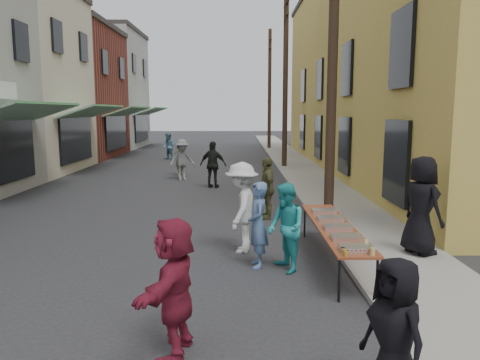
{
  "coord_description": "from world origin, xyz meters",
  "views": [
    {
      "loc": [
        1.89,
        -9.19,
        2.93
      ],
      "look_at": [
        1.94,
        1.79,
        1.3
      ],
      "focal_mm": 35.0,
      "sensor_mm": 36.0,
      "label": 1
    }
  ],
  "objects_px": {
    "utility_pole_near": "(333,48)",
    "server": "(421,205)",
    "catering_tray_sausage": "(355,248)",
    "guest_front_c": "(286,228)",
    "utility_pole_mid": "(285,80)",
    "serving_table": "(334,227)",
    "guest_front_a": "(395,336)",
    "utility_pole_far": "(270,90)"
  },
  "relations": [
    {
      "from": "utility_pole_mid",
      "to": "guest_front_a",
      "type": "height_order",
      "value": "utility_pole_mid"
    },
    {
      "from": "server",
      "to": "serving_table",
      "type": "bearing_deg",
      "value": 76.5
    },
    {
      "from": "utility_pole_near",
      "to": "guest_front_a",
      "type": "relative_size",
      "value": 5.78
    },
    {
      "from": "serving_table",
      "to": "guest_front_c",
      "type": "relative_size",
      "value": 2.44
    },
    {
      "from": "utility_pole_mid",
      "to": "catering_tray_sausage",
      "type": "xyz_separation_m",
      "value": [
        -0.57,
        -17.1,
        -3.71
      ]
    },
    {
      "from": "utility_pole_mid",
      "to": "guest_front_c",
      "type": "xyz_separation_m",
      "value": [
        -1.54,
        -15.9,
        -3.68
      ]
    },
    {
      "from": "utility_pole_far",
      "to": "serving_table",
      "type": "distance_m",
      "value": 27.71
    },
    {
      "from": "utility_pole_far",
      "to": "serving_table",
      "type": "bearing_deg",
      "value": -91.18
    },
    {
      "from": "utility_pole_far",
      "to": "catering_tray_sausage",
      "type": "xyz_separation_m",
      "value": [
        -0.57,
        -29.1,
        -3.71
      ]
    },
    {
      "from": "catering_tray_sausage",
      "to": "guest_front_c",
      "type": "bearing_deg",
      "value": 129.11
    },
    {
      "from": "guest_front_a",
      "to": "server",
      "type": "distance_m",
      "value": 5.26
    },
    {
      "from": "catering_tray_sausage",
      "to": "guest_front_a",
      "type": "height_order",
      "value": "guest_front_a"
    },
    {
      "from": "utility_pole_mid",
      "to": "server",
      "type": "relative_size",
      "value": 4.6
    },
    {
      "from": "utility_pole_mid",
      "to": "utility_pole_far",
      "type": "height_order",
      "value": "same"
    },
    {
      "from": "serving_table",
      "to": "guest_front_a",
      "type": "height_order",
      "value": "guest_front_a"
    },
    {
      "from": "utility_pole_mid",
      "to": "guest_front_c",
      "type": "height_order",
      "value": "utility_pole_mid"
    },
    {
      "from": "utility_pole_near",
      "to": "serving_table",
      "type": "relative_size",
      "value": 2.25
    },
    {
      "from": "catering_tray_sausage",
      "to": "guest_front_c",
      "type": "height_order",
      "value": "guest_front_c"
    },
    {
      "from": "utility_pole_near",
      "to": "server",
      "type": "xyz_separation_m",
      "value": [
        1.21,
        -3.15,
        -3.42
      ]
    },
    {
      "from": "utility_pole_near",
      "to": "utility_pole_far",
      "type": "distance_m",
      "value": 24.0
    },
    {
      "from": "serving_table",
      "to": "server",
      "type": "xyz_separation_m",
      "value": [
        1.78,
        0.3,
        0.37
      ]
    },
    {
      "from": "catering_tray_sausage",
      "to": "guest_front_c",
      "type": "xyz_separation_m",
      "value": [
        -0.98,
        1.2,
        0.03
      ]
    },
    {
      "from": "utility_pole_mid",
      "to": "guest_front_c",
      "type": "bearing_deg",
      "value": -95.54
    },
    {
      "from": "serving_table",
      "to": "catering_tray_sausage",
      "type": "height_order",
      "value": "catering_tray_sausage"
    },
    {
      "from": "guest_front_c",
      "to": "utility_pole_mid",
      "type": "bearing_deg",
      "value": 156.9
    },
    {
      "from": "utility_pole_mid",
      "to": "serving_table",
      "type": "xyz_separation_m",
      "value": [
        -0.57,
        -15.45,
        -3.79
      ]
    },
    {
      "from": "utility_pole_near",
      "to": "catering_tray_sausage",
      "type": "distance_m",
      "value": 6.33
    },
    {
      "from": "server",
      "to": "catering_tray_sausage",
      "type": "bearing_deg",
      "value": 114.6
    },
    {
      "from": "serving_table",
      "to": "guest_front_c",
      "type": "xyz_separation_m",
      "value": [
        -0.98,
        -0.45,
        0.11
      ]
    },
    {
      "from": "serving_table",
      "to": "server",
      "type": "distance_m",
      "value": 1.84
    },
    {
      "from": "catering_tray_sausage",
      "to": "server",
      "type": "height_order",
      "value": "server"
    },
    {
      "from": "guest_front_c",
      "to": "guest_front_a",
      "type": "bearing_deg",
      "value": -8.56
    },
    {
      "from": "guest_front_c",
      "to": "catering_tray_sausage",
      "type": "bearing_deg",
      "value": 21.55
    },
    {
      "from": "guest_front_c",
      "to": "server",
      "type": "distance_m",
      "value": 2.87
    },
    {
      "from": "utility_pole_near",
      "to": "guest_front_a",
      "type": "xyz_separation_m",
      "value": [
        -0.9,
        -7.96,
        -3.72
      ]
    },
    {
      "from": "utility_pole_mid",
      "to": "serving_table",
      "type": "height_order",
      "value": "utility_pole_mid"
    },
    {
      "from": "utility_pole_far",
      "to": "server",
      "type": "height_order",
      "value": "utility_pole_far"
    },
    {
      "from": "utility_pole_near",
      "to": "utility_pole_mid",
      "type": "distance_m",
      "value": 12.0
    },
    {
      "from": "utility_pole_mid",
      "to": "catering_tray_sausage",
      "type": "bearing_deg",
      "value": -91.9
    },
    {
      "from": "guest_front_c",
      "to": "server",
      "type": "xyz_separation_m",
      "value": [
        2.76,
        0.75,
        0.26
      ]
    },
    {
      "from": "utility_pole_far",
      "to": "catering_tray_sausage",
      "type": "bearing_deg",
      "value": -91.12
    },
    {
      "from": "guest_front_a",
      "to": "utility_pole_mid",
      "type": "bearing_deg",
      "value": 153.69
    }
  ]
}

